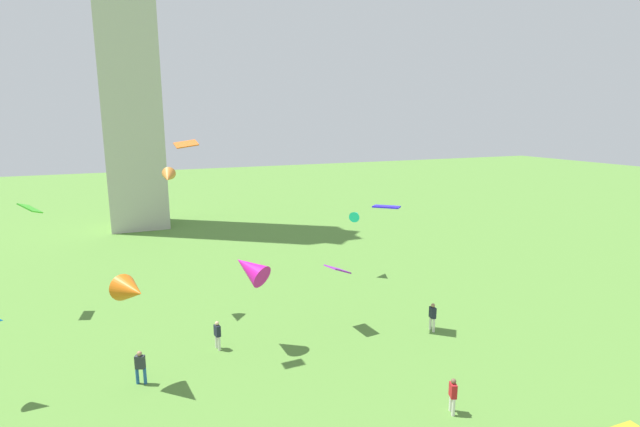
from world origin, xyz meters
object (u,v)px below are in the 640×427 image
(person_2, at_px, (453,394))
(kite_flying_4, at_px, (387,207))
(person_3, at_px, (140,365))
(kite_flying_0, at_px, (356,215))
(kite_flying_6, at_px, (30,208))
(person_5, at_px, (432,315))
(kite_flying_3, at_px, (337,269))
(kite_flying_7, at_px, (186,144))
(kite_flying_1, at_px, (250,268))
(kite_flying_2, at_px, (132,291))
(kite_flying_5, at_px, (168,177))
(person_1, at_px, (217,333))

(person_2, height_order, kite_flying_4, kite_flying_4)
(person_3, bearing_deg, kite_flying_4, -151.35)
(kite_flying_0, relative_size, kite_flying_6, 0.88)
(person_3, xyz_separation_m, person_5, (16.67, -0.74, 0.02))
(kite_flying_3, bearing_deg, kite_flying_7, 88.18)
(person_2, relative_size, person_5, 0.95)
(person_2, bearing_deg, kite_flying_1, 54.19)
(person_3, height_order, kite_flying_3, kite_flying_3)
(kite_flying_2, xyz_separation_m, kite_flying_6, (-5.55, 12.35, 2.12))
(kite_flying_1, height_order, kite_flying_2, kite_flying_2)
(person_2, relative_size, kite_flying_3, 1.02)
(kite_flying_1, distance_m, kite_flying_7, 7.58)
(person_5, relative_size, kite_flying_5, 1.15)
(person_3, relative_size, kite_flying_3, 1.06)
(kite_flying_1, distance_m, kite_flying_4, 8.75)
(kite_flying_4, bearing_deg, kite_flying_3, -159.62)
(kite_flying_3, relative_size, kite_flying_6, 0.91)
(person_3, bearing_deg, person_5, -157.48)
(person_3, relative_size, kite_flying_0, 1.09)
(person_2, distance_m, kite_flying_6, 27.62)
(kite_flying_3, height_order, kite_flying_5, kite_flying_5)
(kite_flying_4, relative_size, kite_flying_7, 1.57)
(person_5, bearing_deg, person_1, 83.49)
(person_3, distance_m, kite_flying_2, 3.99)
(kite_flying_1, height_order, kite_flying_3, kite_flying_1)
(kite_flying_1, xyz_separation_m, kite_flying_7, (-3.06, 0.03, 6.93))
(person_1, relative_size, kite_flying_2, 0.74)
(person_3, distance_m, kite_flying_1, 7.31)
(kite_flying_1, bearing_deg, person_5, 131.63)
(person_2, height_order, kite_flying_0, kite_flying_0)
(person_2, height_order, kite_flying_2, kite_flying_2)
(person_1, distance_m, kite_flying_3, 7.89)
(person_2, bearing_deg, person_3, 78.78)
(kite_flying_5, relative_size, kite_flying_6, 0.85)
(person_1, distance_m, kite_flying_0, 16.22)
(kite_flying_2, bearing_deg, kite_flying_0, 6.46)
(kite_flying_0, bearing_deg, kite_flying_7, 71.32)
(person_5, bearing_deg, kite_flying_4, 62.66)
(person_2, xyz_separation_m, person_3, (-12.46, 7.91, 0.03))
(person_3, height_order, person_5, person_5)
(kite_flying_1, bearing_deg, kite_flying_4, 138.50)
(person_1, distance_m, kite_flying_1, 4.10)
(person_3, xyz_separation_m, kite_flying_0, (17.27, 10.67, 4.06))
(kite_flying_3, bearing_deg, kite_flying_2, 99.39)
(person_5, distance_m, kite_flying_5, 18.57)
(person_2, bearing_deg, kite_flying_5, 52.49)
(kite_flying_7, bearing_deg, person_5, -15.13)
(person_2, bearing_deg, kite_flying_0, 6.65)
(person_1, relative_size, person_2, 1.00)
(person_1, bearing_deg, person_5, 64.25)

